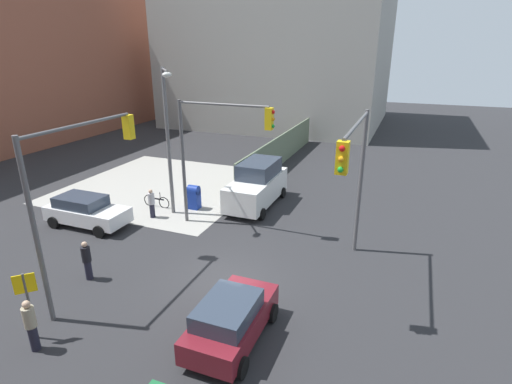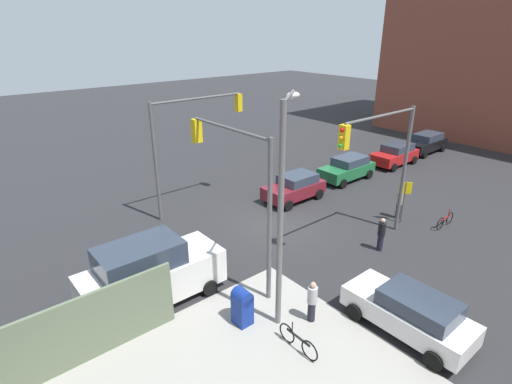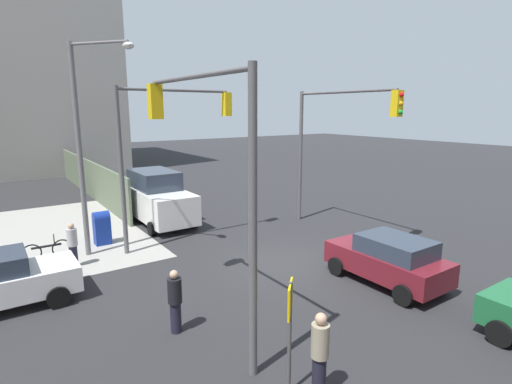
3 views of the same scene
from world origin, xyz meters
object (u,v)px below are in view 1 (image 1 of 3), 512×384
at_px(mailbox_blue, 194,196).
at_px(coupe_maroon, 231,319).
at_px(pedestrian_walking_north, 87,260).
at_px(van_white_delivery, 257,184).
at_px(coupe_white, 86,211).
at_px(bicycle_leaning_on_fence, 157,201).
at_px(smokestack, 99,63).
at_px(traffic_signal_se_corner, 355,167).
at_px(pedestrian_crossing, 152,203).
at_px(pedestrian_waiting, 31,325).
at_px(street_lamp_corner, 168,133).
at_px(traffic_signal_ne_corner, 215,141).
at_px(traffic_signal_nw_corner, 78,176).

xyz_separation_m(mailbox_blue, coupe_maroon, (-9.37, -6.74, 0.08)).
xyz_separation_m(coupe_maroon, pedestrian_walking_north, (1.17, 6.94, 0.03)).
xyz_separation_m(coupe_maroon, van_white_delivery, (11.29, 3.54, 0.44)).
relative_size(coupe_white, van_white_delivery, 0.82).
bearing_deg(bicycle_leaning_on_fence, coupe_white, 152.35).
bearing_deg(smokestack, pedestrian_walking_north, -140.05).
xyz_separation_m(traffic_signal_se_corner, pedestrian_crossing, (1.97, 11.00, -3.80)).
bearing_deg(coupe_maroon, smokestack, 45.88).
relative_size(coupe_maroon, pedestrian_waiting, 2.19).
bearing_deg(pedestrian_crossing, smokestack, 108.63).
xyz_separation_m(street_lamp_corner, coupe_white, (-2.87, 3.49, -3.86)).
bearing_deg(coupe_maroon, pedestrian_crossing, 48.18).
relative_size(coupe_maroon, pedestrian_crossing, 2.38).
bearing_deg(traffic_signal_ne_corner, street_lamp_corner, 82.17).
relative_size(smokestack, street_lamp_corner, 1.77).
xyz_separation_m(traffic_signal_se_corner, traffic_signal_ne_corner, (2.27, 7.09, -0.05)).
bearing_deg(coupe_maroon, traffic_signal_ne_corner, 29.43).
height_order(coupe_maroon, bicycle_leaning_on_fence, coupe_maroon).
distance_m(mailbox_blue, pedestrian_waiting, 12.06).
distance_m(traffic_signal_se_corner, bicycle_leaning_on_fence, 12.91).
height_order(traffic_signal_nw_corner, traffic_signal_ne_corner, same).
bearing_deg(pedestrian_crossing, traffic_signal_nw_corner, -99.72).
xyz_separation_m(traffic_signal_nw_corner, coupe_white, (4.48, 4.56, -3.78)).
height_order(traffic_signal_se_corner, traffic_signal_ne_corner, same).
xyz_separation_m(street_lamp_corner, pedestrian_waiting, (-10.71, -1.77, -3.76)).
height_order(traffic_signal_nw_corner, coupe_maroon, traffic_signal_nw_corner).
xyz_separation_m(pedestrian_waiting, bicycle_leaning_on_fence, (11.40, 3.40, -0.59)).
height_order(mailbox_blue, pedestrian_waiting, pedestrian_waiting).
height_order(pedestrian_crossing, pedestrian_walking_north, pedestrian_walking_north).
bearing_deg(coupe_maroon, bicycle_leaning_on_fence, 45.54).
bearing_deg(bicycle_leaning_on_fence, pedestrian_waiting, -163.41).
relative_size(traffic_signal_se_corner, pedestrian_walking_north, 3.85).
bearing_deg(street_lamp_corner, traffic_signal_ne_corner, -97.83).
xyz_separation_m(coupe_white, van_white_delivery, (6.07, -7.26, 0.44)).
bearing_deg(pedestrian_waiting, mailbox_blue, -113.49).
distance_m(traffic_signal_se_corner, coupe_maroon, 7.17).
distance_m(traffic_signal_se_corner, traffic_signal_ne_corner, 7.44).
distance_m(coupe_maroon, pedestrian_walking_north, 7.04).
distance_m(mailbox_blue, coupe_maroon, 11.55).
bearing_deg(pedestrian_walking_north, van_white_delivery, -136.17).
height_order(traffic_signal_nw_corner, street_lamp_corner, street_lamp_corner).
bearing_deg(van_white_delivery, traffic_signal_ne_corner, 167.70).
bearing_deg(pedestrian_walking_north, traffic_signal_se_corner, 175.99).
xyz_separation_m(street_lamp_corner, pedestrian_crossing, (-0.71, 0.93, -3.85)).
bearing_deg(pedestrian_crossing, street_lamp_corner, 10.92).
distance_m(pedestrian_walking_north, bicycle_leaning_on_fence, 7.88).
relative_size(traffic_signal_nw_corner, coupe_white, 1.48).
relative_size(traffic_signal_se_corner, coupe_white, 1.48).
xyz_separation_m(coupe_maroon, pedestrian_waiting, (-2.63, 5.54, 0.10)).
distance_m(smokestack, pedestrian_waiting, 42.90).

